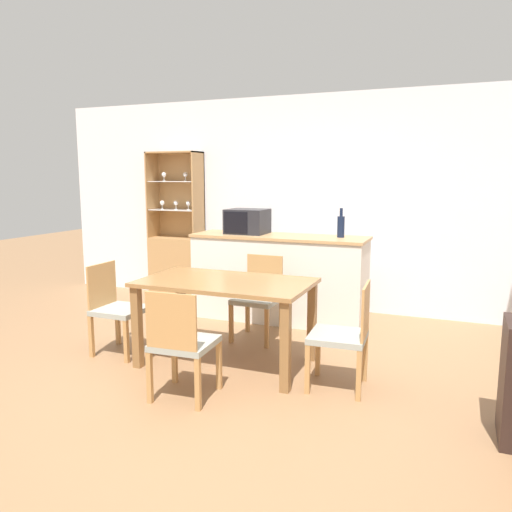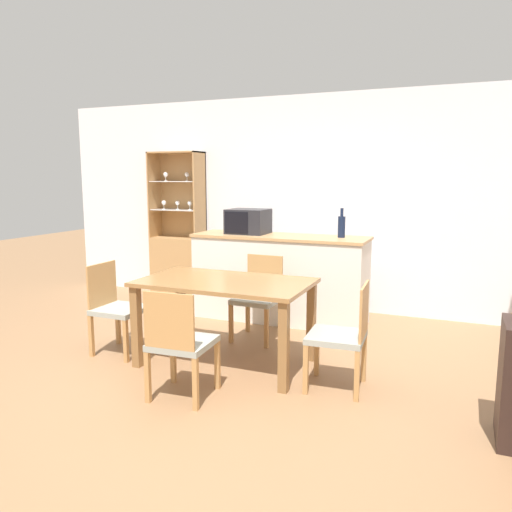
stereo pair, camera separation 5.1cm
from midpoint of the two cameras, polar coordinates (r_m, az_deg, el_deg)
name	(u,v)px [view 1 (the left image)]	position (r m, az deg, el deg)	size (l,w,h in m)	color
ground_plane	(204,385)	(4.00, -6.37, -14.46)	(18.00, 18.00, 0.00)	#936B47
wall_back	(304,203)	(6.11, 5.30, 6.05)	(6.80, 0.06, 2.55)	silver
kitchen_counter	(279,278)	(5.57, 2.35, -2.49)	(1.94, 0.59, 0.95)	silver
display_cabinet	(177,255)	(6.72, -9.22, 0.16)	(0.70, 0.32, 1.91)	tan
dining_table	(226,293)	(4.22, -3.81, -4.25)	(1.43, 0.83, 0.73)	olive
dining_chair_head_far	(259,297)	(4.93, -0.01, -4.76)	(0.43, 0.43, 0.82)	#999E93
dining_chair_side_left_near	(117,308)	(4.71, -15.92, -5.76)	(0.42, 0.42, 0.82)	#999E93
dining_chair_side_right_near	(344,335)	(3.84, 9.61, -8.92)	(0.44, 0.44, 0.82)	#999E93
dining_chair_head_near	(182,343)	(3.66, -8.85, -9.82)	(0.44, 0.44, 0.82)	#999E93
microwave	(247,221)	(5.65, -1.26, 3.98)	(0.44, 0.38, 0.28)	#232328
wine_bottle	(341,226)	(5.36, 9.41, 3.41)	(0.08, 0.08, 0.31)	#141E38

